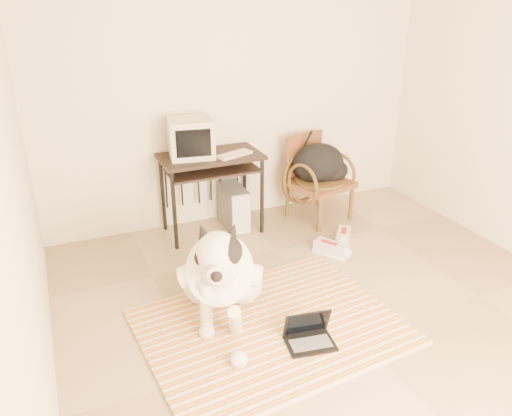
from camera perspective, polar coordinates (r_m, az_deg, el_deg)
floor at (r=3.75m, az=11.24°, el=-13.75°), size 4.50×4.50×0.00m
wall_back at (r=5.06m, az=-2.06°, el=13.51°), size 4.50×0.00×4.50m
wall_left at (r=2.57m, az=-26.03°, el=0.45°), size 0.00×4.50×4.50m
rug at (r=3.72m, az=1.71°, el=-13.39°), size 1.92×1.53×0.02m
dog at (r=3.64m, az=-3.97°, el=-7.53°), size 0.70×1.27×0.93m
laptop at (r=3.56m, az=6.06°, el=-14.22°), size 0.36×0.28×0.23m
computer_desk at (r=4.81m, az=-5.12°, el=4.74°), size 0.96×0.54×0.80m
crt_monitor at (r=4.72m, az=-7.45°, el=7.97°), size 0.46×0.44×0.36m
desk_keyboard at (r=4.75m, az=-2.50°, el=6.13°), size 0.38×0.25×0.02m
pc_tower at (r=5.08m, az=-2.58°, el=0.15°), size 0.20×0.47×0.44m
rattan_chair at (r=5.26m, az=6.94°, el=3.44°), size 0.70×0.69×0.87m
backpack at (r=5.21m, az=7.40°, el=4.96°), size 0.59×0.46×0.41m
sneaker_left at (r=4.67m, az=8.58°, el=-4.65°), size 0.28×0.35×0.11m
sneaker_right at (r=4.93m, az=9.93°, el=-3.23°), size 0.28×0.31×0.10m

